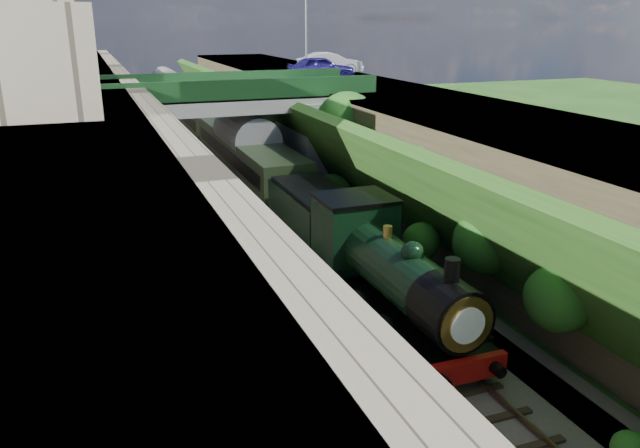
% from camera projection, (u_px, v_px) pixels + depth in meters
% --- Properties ---
extents(ground, '(160.00, 160.00, 0.00)m').
position_uv_depth(ground, '(417.00, 398.00, 18.08)').
color(ground, '#1E4714').
rests_on(ground, ground).
extents(trackbed, '(10.00, 90.00, 0.20)m').
position_uv_depth(trackbed, '(247.00, 208.00, 35.82)').
color(trackbed, '#473F38').
rests_on(trackbed, ground).
extents(retaining_wall, '(1.00, 90.00, 7.00)m').
position_uv_depth(retaining_wall, '(143.00, 157.00, 32.92)').
color(retaining_wall, '#756B56').
rests_on(retaining_wall, ground).
extents(street_plateau_left, '(6.00, 90.00, 7.00)m').
position_uv_depth(street_plateau_left, '(72.00, 162.00, 31.75)').
color(street_plateau_left, '#262628').
rests_on(street_plateau_left, ground).
extents(street_plateau_right, '(8.00, 90.00, 6.25)m').
position_uv_depth(street_plateau_right, '(396.00, 145.00, 38.05)').
color(street_plateau_right, '#262628').
rests_on(street_plateau_right, ground).
extents(embankment_slope, '(4.54, 90.00, 6.36)m').
position_uv_depth(embankment_slope, '(331.00, 158.00, 36.23)').
color(embankment_slope, '#1E4714').
rests_on(embankment_slope, ground).
extents(track_left, '(2.50, 90.00, 0.20)m').
position_uv_depth(track_left, '(212.00, 209.00, 35.11)').
color(track_left, black).
rests_on(track_left, trackbed).
extents(track_right, '(2.50, 90.00, 0.20)m').
position_uv_depth(track_right, '(267.00, 204.00, 36.18)').
color(track_right, black).
rests_on(track_right, trackbed).
extents(road_bridge, '(16.00, 6.40, 7.25)m').
position_uv_depth(road_bridge, '(243.00, 128.00, 38.45)').
color(road_bridge, gray).
rests_on(road_bridge, ground).
extents(building_far, '(5.00, 10.00, 6.00)m').
position_uv_depth(building_far, '(33.00, 27.00, 38.10)').
color(building_far, gray).
rests_on(building_far, street_plateau_left).
extents(building_near, '(4.00, 8.00, 4.00)m').
position_uv_depth(building_near, '(41.00, 58.00, 24.52)').
color(building_near, gray).
rests_on(building_near, street_plateau_left).
extents(tree, '(3.60, 3.80, 6.60)m').
position_uv_depth(tree, '(347.00, 125.00, 35.72)').
color(tree, black).
rests_on(tree, ground).
extents(lamppost, '(0.87, 0.15, 6.00)m').
position_uv_depth(lamppost, '(307.00, 32.00, 45.00)').
color(lamppost, gray).
rests_on(lamppost, street_plateau_right).
extents(car_blue, '(5.03, 2.27, 1.68)m').
position_uv_depth(car_blue, '(321.00, 68.00, 44.80)').
color(car_blue, navy).
rests_on(car_blue, street_plateau_right).
extents(car_silver, '(5.33, 2.39, 1.70)m').
position_uv_depth(car_silver, '(330.00, 63.00, 49.41)').
color(car_silver, '#A4A3A8').
rests_on(car_silver, street_plateau_right).
extents(locomotive, '(3.10, 10.22, 3.83)m').
position_uv_depth(locomotive, '(388.00, 276.00, 21.82)').
color(locomotive, black).
rests_on(locomotive, trackbed).
extents(tender, '(2.70, 6.00, 3.05)m').
position_uv_depth(tender, '(316.00, 222.00, 28.45)').
color(tender, black).
rests_on(tender, trackbed).
extents(coach_front, '(2.90, 18.00, 3.70)m').
position_uv_depth(coach_front, '(247.00, 158.00, 39.51)').
color(coach_front, black).
rests_on(coach_front, trackbed).
extents(coach_middle, '(2.90, 18.00, 3.70)m').
position_uv_depth(coach_middle, '(195.00, 117.00, 56.22)').
color(coach_middle, black).
rests_on(coach_middle, trackbed).
extents(coach_rear, '(2.90, 18.00, 3.70)m').
position_uv_depth(coach_rear, '(168.00, 94.00, 72.93)').
color(coach_rear, black).
rests_on(coach_rear, trackbed).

